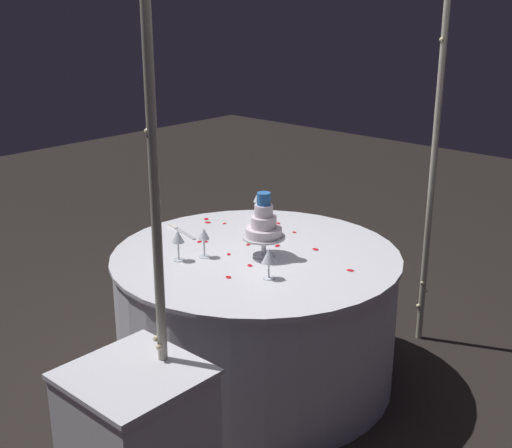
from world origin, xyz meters
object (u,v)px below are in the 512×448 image
Objects in this scene: main_table at (256,317)px; wine_glass_0 at (258,198)px; wine_glass_4 at (263,206)px; tiered_cake at (264,225)px; decorative_arch at (330,115)px; wine_glass_2 at (178,238)px; wine_glass_1 at (269,257)px; wine_glass_3 at (204,236)px; cake_knife at (180,231)px.

main_table is 0.79m from wine_glass_0.
tiered_cake is at bearing 42.21° from wine_glass_4.
wine_glass_4 is (-0.33, -0.24, 0.49)m from main_table.
decorative_arch is 0.98m from wine_glass_2.
wine_glass_2 is (0.33, -0.23, 0.48)m from main_table.
wine_glass_4 is (-0.53, -0.50, 0.02)m from wine_glass_1.
tiered_cake is 1.93× the size of wine_glass_4.
decorative_arch is at bearing 64.12° from wine_glass_4.
decorative_arch is at bearing 138.10° from wine_glass_1.
decorative_arch is 0.99m from wine_glass_4.
wine_glass_2 is at bearing -39.99° from tiered_cake.
wine_glass_0 is 0.82m from wine_glass_2.
wine_glass_3 is at bearing -88.49° from wine_glass_1.
tiered_cake is (-0.00, 0.05, 0.53)m from main_table.
wine_glass_1 is (0.20, 0.21, -0.06)m from tiered_cake.
cake_knife is (-0.30, -0.32, -0.11)m from wine_glass_2.
wine_glass_3 is (0.21, -0.22, -0.05)m from tiered_cake.
wine_glass_0 is 0.73m from wine_glass_3.
wine_glass_2 is 1.03× the size of wine_glass_3.
tiered_cake is at bearing 93.46° from main_table.
wine_glass_3 is at bearing -38.08° from main_table.
wine_glass_3 is (0.21, -0.16, 0.47)m from main_table.
wine_glass_0 is 0.51× the size of cake_knife.
decorative_arch reaches higher than wine_glass_4.
tiered_cake is at bearing 140.01° from wine_glass_2.
cake_knife is (0.36, -0.31, -0.12)m from wine_glass_4.
wine_glass_2 is at bearing -63.74° from decorative_arch.
cake_knife is at bearing -114.73° from wine_glass_3.
tiered_cake reaches higher than wine_glass_2.
cake_knife is at bearing -88.19° from decorative_arch.
wine_glass_4 is at bearing -178.46° from wine_glass_2.
wine_glass_0 is 0.22m from wine_glass_4.
main_table is at bearing 41.02° from wine_glass_0.
decorative_arch is 7.91× the size of cake_knife.
wine_glass_2 is 0.91× the size of wine_glass_4.
decorative_arch is at bearing 91.81° from cake_knife.
wine_glass_3 reaches higher than cake_knife.
wine_glass_2 is at bearing 47.50° from cake_knife.
main_table is 9.41× the size of wine_glass_2.
decorative_arch is 0.71m from wine_glass_1.
wine_glass_4 is at bearing 49.32° from wine_glass_0.
cake_knife is at bearing -86.62° from tiered_cake.
wine_glass_0 reaches higher than main_table.
wine_glass_4 is at bearing -136.31° from wine_glass_1.
wine_glass_2 reaches higher than wine_glass_0.
main_table is 0.57m from wine_glass_1.
wine_glass_3 is 0.44m from cake_knife.
cake_knife is at bearing -40.21° from wine_glass_4.
wine_glass_1 is at bearing -41.90° from decorative_arch.
wine_glass_1 is 0.42m from wine_glass_3.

